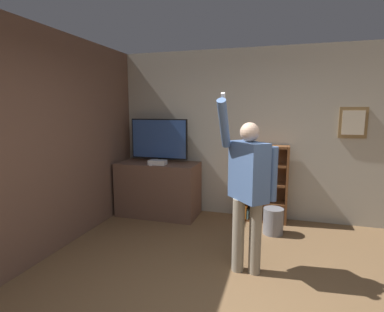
{
  "coord_description": "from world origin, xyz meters",
  "views": [
    {
      "loc": [
        0.25,
        -2.14,
        1.75
      ],
      "look_at": [
        -0.86,
        1.59,
        1.14
      ],
      "focal_mm": 28.0,
      "sensor_mm": 36.0,
      "label": 1
    }
  ],
  "objects_px": {
    "bookshelf": "(258,183)",
    "person": "(248,184)",
    "television": "(159,140)",
    "waste_bin": "(273,221)",
    "game_console": "(158,162)"
  },
  "relations": [
    {
      "from": "bookshelf",
      "to": "person",
      "type": "height_order",
      "value": "person"
    },
    {
      "from": "television",
      "to": "bookshelf",
      "type": "xyz_separation_m",
      "value": [
        1.6,
        0.16,
        -0.66
      ]
    },
    {
      "from": "television",
      "to": "waste_bin",
      "type": "height_order",
      "value": "television"
    },
    {
      "from": "game_console",
      "to": "bookshelf",
      "type": "distance_m",
      "value": 1.62
    },
    {
      "from": "bookshelf",
      "to": "person",
      "type": "xyz_separation_m",
      "value": [
        0.01,
        -1.63,
        0.39
      ]
    },
    {
      "from": "game_console",
      "to": "person",
      "type": "bearing_deg",
      "value": -38.68
    },
    {
      "from": "bookshelf",
      "to": "person",
      "type": "distance_m",
      "value": 1.68
    },
    {
      "from": "bookshelf",
      "to": "waste_bin",
      "type": "relative_size",
      "value": 3.24
    },
    {
      "from": "person",
      "to": "waste_bin",
      "type": "relative_size",
      "value": 5.15
    },
    {
      "from": "bookshelf",
      "to": "person",
      "type": "relative_size",
      "value": 0.63
    },
    {
      "from": "game_console",
      "to": "person",
      "type": "height_order",
      "value": "person"
    },
    {
      "from": "television",
      "to": "person",
      "type": "distance_m",
      "value": 2.2
    },
    {
      "from": "game_console",
      "to": "bookshelf",
      "type": "relative_size",
      "value": 0.22
    },
    {
      "from": "person",
      "to": "waste_bin",
      "type": "height_order",
      "value": "person"
    },
    {
      "from": "game_console",
      "to": "person",
      "type": "xyz_separation_m",
      "value": [
        1.55,
        -1.24,
        0.06
      ]
    }
  ]
}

